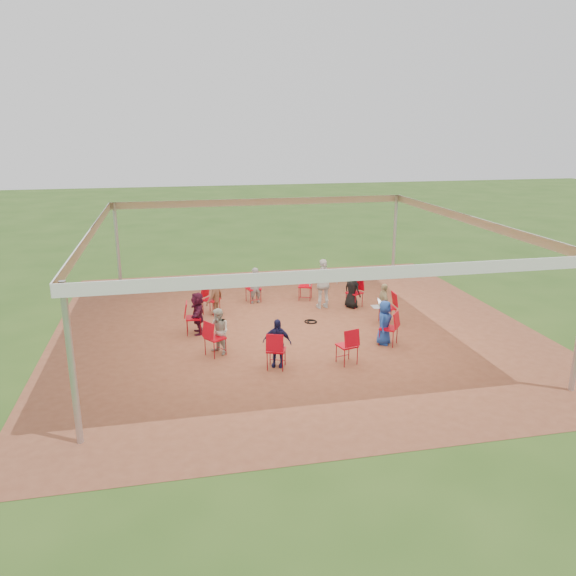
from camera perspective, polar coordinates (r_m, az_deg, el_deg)
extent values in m
plane|color=#2D4D18|center=(15.76, 0.52, -4.09)|extent=(80.00, 80.00, 0.00)
plane|color=brown|center=(15.76, 0.52, -4.07)|extent=(13.00, 13.00, 0.00)
cylinder|color=#B2B2B7|center=(10.39, -21.12, -7.34)|extent=(0.12, 0.12, 3.00)
cylinder|color=#B2B2B7|center=(19.92, -16.92, 3.99)|extent=(0.12, 0.12, 3.00)
cylinder|color=#B2B2B7|center=(21.47, 10.78, 5.24)|extent=(0.12, 0.12, 3.00)
plane|color=white|center=(14.99, 0.55, 6.73)|extent=(10.30, 10.30, 0.00)
cube|color=white|center=(10.16, 6.85, 1.39)|extent=(10.30, 0.03, 0.24)
cube|color=white|center=(20.02, -2.68, 8.73)|extent=(10.30, 0.03, 0.24)
cube|color=white|center=(14.80, -19.40, 5.22)|extent=(0.03, 10.30, 0.24)
cube|color=white|center=(16.88, 18.00, 6.59)|extent=(0.03, 10.30, 0.24)
imported|color=tan|center=(16.20, 9.70, -1.57)|extent=(0.38, 0.70, 1.16)
imported|color=black|center=(17.46, 6.54, -0.14)|extent=(0.58, 0.65, 1.16)
imported|color=slate|center=(17.83, -3.39, 0.28)|extent=(0.48, 0.38, 1.16)
imported|color=brown|center=(16.84, -7.49, -0.79)|extent=(0.76, 0.82, 1.16)
imported|color=#410F23|center=(15.37, -9.15, -2.52)|extent=(0.45, 1.10, 1.16)
imported|color=#B0AD9C|center=(13.92, -7.04, -4.43)|extent=(0.58, 0.65, 1.16)
imported|color=#1A1A45|center=(13.14, -1.12, -5.58)|extent=(0.76, 0.57, 1.16)
imported|color=#1C3F94|center=(14.66, 9.76, -3.46)|extent=(0.60, 0.64, 1.16)
imported|color=silver|center=(17.28, 3.63, 0.43)|extent=(0.94, 0.52, 1.55)
torus|color=black|center=(16.22, 2.30, -3.42)|extent=(0.37, 0.37, 0.03)
torus|color=black|center=(16.19, 2.47, -3.46)|extent=(0.29, 0.29, 0.03)
cube|color=#B7B7BC|center=(16.16, 8.94, -1.91)|extent=(0.25, 0.35, 0.02)
cube|color=#B7B7BC|center=(16.16, 9.35, -1.49)|extent=(0.09, 0.34, 0.22)
cube|color=#CCE0FF|center=(16.16, 9.32, -1.49)|extent=(0.07, 0.30, 0.18)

